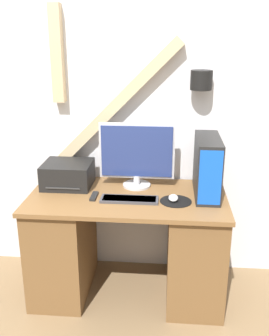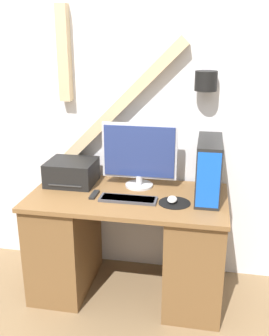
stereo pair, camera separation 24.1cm
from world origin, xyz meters
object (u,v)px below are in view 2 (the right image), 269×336
object	(u,v)px
mouse	(172,199)
printer	(72,172)
computer_tower	(209,169)
keyboard	(128,199)
monitor	(139,154)
remote_control	(94,195)

from	to	relation	value
mouse	printer	bearing A→B (deg)	164.21
computer_tower	printer	world-z (taller)	computer_tower
keyboard	mouse	distance (m)	0.29
keyboard	monitor	bearing A→B (deg)	84.36
computer_tower	monitor	bearing A→B (deg)	167.13
monitor	computer_tower	xyz separation A→B (m)	(0.48, -0.11, -0.04)
remote_control	printer	bearing A→B (deg)	138.68
computer_tower	printer	xyz separation A→B (m)	(-0.98, 0.07, -0.11)
mouse	remote_control	size ratio (longest dim) A/B	0.69
keyboard	remote_control	xyz separation A→B (m)	(-0.24, 0.04, -0.00)
monitor	mouse	bearing A→B (deg)	-43.58
computer_tower	remote_control	world-z (taller)	computer_tower
monitor	computer_tower	bearing A→B (deg)	-12.87
monitor	mouse	distance (m)	0.42
monitor	computer_tower	world-z (taller)	monitor
computer_tower	keyboard	bearing A→B (deg)	-162.74
monitor	keyboard	distance (m)	0.36
mouse	printer	xyz separation A→B (m)	(-0.75, 0.21, 0.06)
monitor	remote_control	bearing A→B (deg)	-139.12
keyboard	remote_control	size ratio (longest dim) A/B	2.72
monitor	mouse	xyz separation A→B (m)	(0.26, -0.25, -0.22)
keyboard	computer_tower	bearing A→B (deg)	17.26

